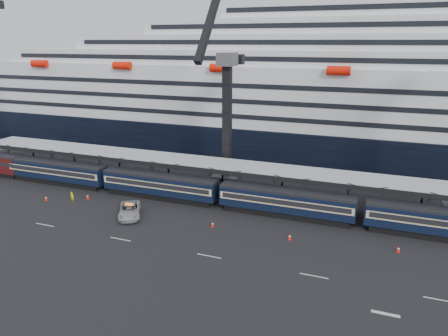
% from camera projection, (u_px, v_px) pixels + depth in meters
% --- Properties ---
extents(ground, '(260.00, 260.00, 0.00)m').
position_uv_depth(ground, '(337.00, 261.00, 45.19)').
color(ground, black).
rests_on(ground, ground).
extents(lane_markings, '(111.00, 4.27, 0.02)m').
position_uv_depth(lane_markings, '(420.00, 303.00, 37.85)').
color(lane_markings, beige).
rests_on(lane_markings, ground).
extents(train, '(133.05, 3.00, 4.05)m').
position_uv_depth(train, '(310.00, 205.00, 54.98)').
color(train, black).
rests_on(train, ground).
extents(canopy, '(130.00, 6.25, 5.53)m').
position_uv_depth(canopy, '(349.00, 179.00, 56.12)').
color(canopy, '#A0A2A8').
rests_on(canopy, ground).
extents(cruise_ship, '(214.09, 28.84, 34.00)m').
position_uv_depth(cruise_ship, '(356.00, 98.00, 82.94)').
color(cruise_ship, black).
rests_on(cruise_ship, ground).
extents(crane_dark_near, '(4.50, 17.75, 35.08)m').
position_uv_depth(crane_dark_near, '(226.00, 117.00, 64.71)').
color(crane_dark_near, '#484A4F').
rests_on(crane_dark_near, ground).
extents(pickup_truck, '(5.57, 6.82, 1.73)m').
position_uv_depth(pickup_truck, '(130.00, 210.00, 56.47)').
color(pickup_truck, '#9EA0A5').
rests_on(pickup_truck, ground).
extents(worker, '(0.63, 0.44, 1.63)m').
position_uv_depth(worker, '(72.00, 197.00, 61.54)').
color(worker, '#D1E10B').
rests_on(worker, ground).
extents(traffic_cone_a, '(0.41, 0.41, 0.83)m').
position_uv_depth(traffic_cone_a, '(46.00, 198.00, 62.10)').
color(traffic_cone_a, '#FF1B08').
rests_on(traffic_cone_a, ground).
extents(traffic_cone_b, '(0.43, 0.43, 0.87)m').
position_uv_depth(traffic_cone_b, '(88.00, 196.00, 62.70)').
color(traffic_cone_b, '#FF1B08').
rests_on(traffic_cone_b, ground).
extents(traffic_cone_c, '(0.39, 0.39, 0.77)m').
position_uv_depth(traffic_cone_c, '(213.00, 224.00, 53.37)').
color(traffic_cone_c, '#FF1B08').
rests_on(traffic_cone_c, ground).
extents(traffic_cone_d, '(0.42, 0.42, 0.85)m').
position_uv_depth(traffic_cone_d, '(290.00, 237.00, 49.87)').
color(traffic_cone_d, '#FF1B08').
rests_on(traffic_cone_d, ground).
extents(traffic_cone_e, '(0.41, 0.41, 0.82)m').
position_uv_depth(traffic_cone_e, '(398.00, 249.00, 46.94)').
color(traffic_cone_e, '#FF1B08').
rests_on(traffic_cone_e, ground).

